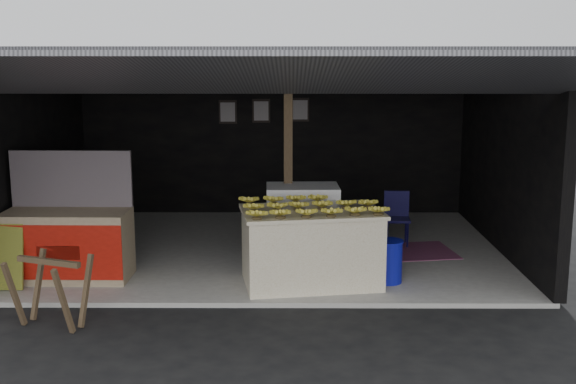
{
  "coord_description": "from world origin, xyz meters",
  "views": [
    {
      "loc": [
        0.35,
        -8.06,
        2.94
      ],
      "look_at": [
        0.3,
        1.51,
        1.1
      ],
      "focal_mm": 45.0,
      "sensor_mm": 36.0,
      "label": 1
    }
  ],
  "objects_px": {
    "sawhorse": "(50,284)",
    "neighbor_stall": "(68,242)",
    "white_crate": "(302,225)",
    "water_barrel": "(388,262)",
    "plastic_chair": "(397,213)",
    "banana_table": "(311,247)"
  },
  "relations": [
    {
      "from": "white_crate",
      "to": "water_barrel",
      "type": "distance_m",
      "value": 1.41
    },
    {
      "from": "sawhorse",
      "to": "neighbor_stall",
      "type": "bearing_deg",
      "value": 120.72
    },
    {
      "from": "neighbor_stall",
      "to": "water_barrel",
      "type": "height_order",
      "value": "neighbor_stall"
    },
    {
      "from": "white_crate",
      "to": "sawhorse",
      "type": "relative_size",
      "value": 1.24
    },
    {
      "from": "sawhorse",
      "to": "banana_table",
      "type": "bearing_deg",
      "value": 46.02
    },
    {
      "from": "water_barrel",
      "to": "banana_table",
      "type": "bearing_deg",
      "value": -176.38
    },
    {
      "from": "banana_table",
      "to": "sawhorse",
      "type": "distance_m",
      "value": 3.17
    },
    {
      "from": "banana_table",
      "to": "plastic_chair",
      "type": "xyz_separation_m",
      "value": [
        1.36,
        1.96,
        -0.0
      ]
    },
    {
      "from": "neighbor_stall",
      "to": "plastic_chair",
      "type": "height_order",
      "value": "neighbor_stall"
    },
    {
      "from": "banana_table",
      "to": "neighbor_stall",
      "type": "height_order",
      "value": "neighbor_stall"
    },
    {
      "from": "sawhorse",
      "to": "plastic_chair",
      "type": "bearing_deg",
      "value": 58.71
    },
    {
      "from": "water_barrel",
      "to": "plastic_chair",
      "type": "distance_m",
      "value": 1.95
    },
    {
      "from": "neighbor_stall",
      "to": "white_crate",
      "type": "bearing_deg",
      "value": 14.11
    },
    {
      "from": "water_barrel",
      "to": "plastic_chair",
      "type": "bearing_deg",
      "value": 78.89
    },
    {
      "from": "sawhorse",
      "to": "water_barrel",
      "type": "height_order",
      "value": "sawhorse"
    },
    {
      "from": "white_crate",
      "to": "neighbor_stall",
      "type": "height_order",
      "value": "neighbor_stall"
    },
    {
      "from": "sawhorse",
      "to": "white_crate",
      "type": "bearing_deg",
      "value": 60.04
    },
    {
      "from": "white_crate",
      "to": "water_barrel",
      "type": "height_order",
      "value": "white_crate"
    },
    {
      "from": "white_crate",
      "to": "sawhorse",
      "type": "bearing_deg",
      "value": -142.5
    },
    {
      "from": "white_crate",
      "to": "neighbor_stall",
      "type": "distance_m",
      "value": 3.13
    },
    {
      "from": "water_barrel",
      "to": "plastic_chair",
      "type": "relative_size",
      "value": 0.64
    },
    {
      "from": "white_crate",
      "to": "neighbor_stall",
      "type": "relative_size",
      "value": 0.67
    }
  ]
}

